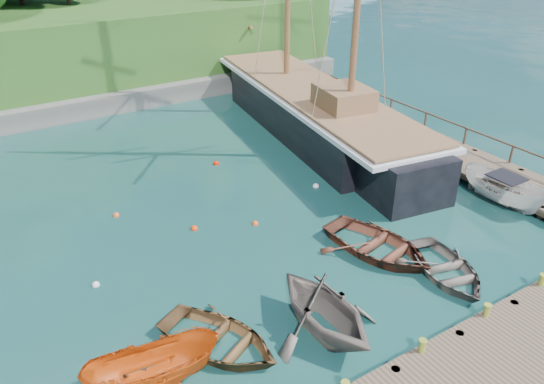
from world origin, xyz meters
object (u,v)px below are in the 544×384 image
(rowboat_1, at_px, (323,331))
(schooner, at_px, (314,115))
(rowboat_0, at_px, (219,348))
(rowboat_3, at_px, (445,275))
(cabin_boat_white, at_px, (501,203))
(rowboat_2, at_px, (377,253))

(rowboat_1, bearing_deg, schooner, 53.74)
(rowboat_1, bearing_deg, rowboat_0, 159.12)
(rowboat_0, bearing_deg, schooner, 17.58)
(rowboat_1, xyz_separation_m, schooner, (10.30, 14.54, 1.16))
(rowboat_3, xyz_separation_m, cabin_boat_white, (6.63, 2.46, 0.00))
(rowboat_0, relative_size, rowboat_1, 0.98)
(rowboat_2, relative_size, schooner, 0.17)
(rowboat_2, distance_m, rowboat_3, 2.80)
(rowboat_2, bearing_deg, rowboat_1, -164.54)
(rowboat_1, relative_size, schooner, 0.15)
(schooner, bearing_deg, rowboat_0, -126.69)
(rowboat_0, xyz_separation_m, schooner, (13.58, 13.35, 1.16))
(rowboat_1, relative_size, cabin_boat_white, 1.00)
(rowboat_1, bearing_deg, cabin_boat_white, 9.88)
(rowboat_0, relative_size, schooner, 0.15)
(rowboat_0, height_order, rowboat_2, rowboat_2)
(rowboat_1, relative_size, rowboat_3, 1.07)
(rowboat_3, bearing_deg, schooner, 88.97)
(rowboat_3, relative_size, cabin_boat_white, 0.94)
(rowboat_3, relative_size, schooner, 0.14)
(cabin_boat_white, bearing_deg, schooner, 98.86)
(rowboat_1, bearing_deg, rowboat_2, 26.90)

